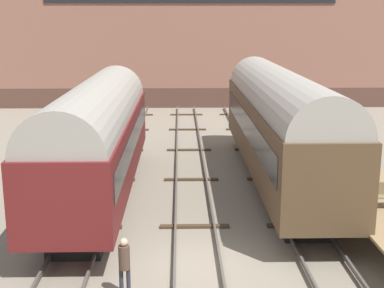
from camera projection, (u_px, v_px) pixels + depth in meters
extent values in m
plane|color=slate|center=(197.00, 263.00, 17.07)|extent=(200.00, 200.00, 0.00)
cube|color=#4C4742|center=(48.00, 260.00, 16.92)|extent=(0.08, 60.00, 0.16)
cube|color=#4C4742|center=(94.00, 259.00, 16.95)|extent=(0.08, 60.00, 0.16)
cube|color=#3D2D1E|center=(87.00, 227.00, 19.89)|extent=(2.60, 0.24, 0.10)
cube|color=#3D2D1E|center=(108.00, 180.00, 25.73)|extent=(2.60, 0.24, 0.10)
cube|color=#3D2D1E|center=(121.00, 150.00, 31.57)|extent=(2.60, 0.24, 0.10)
cube|color=#3D2D1E|center=(130.00, 130.00, 37.41)|extent=(2.60, 0.24, 0.10)
cube|color=#3D2D1E|center=(137.00, 115.00, 43.25)|extent=(2.60, 0.24, 0.10)
cube|color=#4C4742|center=(175.00, 258.00, 17.01)|extent=(0.08, 60.00, 0.16)
cube|color=#4C4742|center=(220.00, 258.00, 17.05)|extent=(0.08, 60.00, 0.16)
cube|color=#3D2D1E|center=(195.00, 226.00, 19.98)|extent=(2.60, 0.24, 0.10)
cube|color=#3D2D1E|center=(191.00, 179.00, 25.82)|extent=(2.60, 0.24, 0.10)
cube|color=#3D2D1E|center=(189.00, 150.00, 31.66)|extent=(2.60, 0.24, 0.10)
cube|color=#3D2D1E|center=(188.00, 129.00, 37.50)|extent=(2.60, 0.24, 0.10)
cube|color=#3D2D1E|center=(186.00, 115.00, 43.34)|extent=(2.60, 0.24, 0.10)
cube|color=#4C4742|center=(300.00, 257.00, 17.10)|extent=(0.08, 60.00, 0.16)
cube|color=#4C4742|center=(345.00, 257.00, 17.14)|extent=(0.08, 60.00, 0.16)
cube|color=#3D2D1E|center=(301.00, 225.00, 20.07)|extent=(2.60, 0.24, 0.10)
cube|color=#3D2D1E|center=(274.00, 179.00, 25.91)|extent=(2.60, 0.24, 0.10)
cube|color=#3D2D1E|center=(256.00, 149.00, 31.75)|extent=(2.60, 0.24, 0.10)
cube|color=#3D2D1E|center=(245.00, 129.00, 37.59)|extent=(2.60, 0.24, 0.10)
cube|color=#3D2D1E|center=(236.00, 114.00, 43.43)|extent=(2.60, 0.24, 0.10)
cube|color=black|center=(113.00, 159.00, 27.86)|extent=(1.80, 2.40, 1.00)
cube|color=black|center=(79.00, 233.00, 18.24)|extent=(1.80, 2.40, 1.00)
cube|color=#5B1919|center=(98.00, 147.00, 22.63)|extent=(3.05, 15.21, 2.69)
cube|color=black|center=(98.00, 139.00, 22.55)|extent=(3.09, 13.99, 0.97)
cylinder|color=gray|center=(97.00, 115.00, 22.32)|extent=(2.89, 14.90, 2.89)
cube|color=black|center=(259.00, 146.00, 30.72)|extent=(1.80, 2.40, 1.00)
cube|color=black|center=(304.00, 217.00, 19.64)|extent=(1.80, 2.40, 1.00)
cube|color=#4C3823|center=(278.00, 132.00, 24.73)|extent=(2.97, 17.52, 2.99)
cube|color=black|center=(278.00, 125.00, 24.65)|extent=(3.01, 16.11, 1.08)
cylinder|color=gray|center=(279.00, 100.00, 24.39)|extent=(2.82, 17.17, 2.82)
cylinder|color=brown|center=(304.00, 170.00, 25.90)|extent=(0.20, 0.20, 0.98)
cylinder|color=brown|center=(362.00, 169.00, 25.96)|extent=(0.20, 0.20, 0.98)
cylinder|color=brown|center=(346.00, 220.00, 19.43)|extent=(0.20, 0.20, 0.98)
cube|color=black|center=(369.00, 203.00, 18.87)|extent=(0.06, 0.40, 0.40)
cylinder|color=#282833|center=(121.00, 282.00, 14.97)|extent=(0.12, 0.12, 0.83)
cylinder|color=#282833|center=(129.00, 282.00, 14.98)|extent=(0.12, 0.12, 0.83)
cylinder|color=#4C382D|center=(124.00, 257.00, 14.80)|extent=(0.32, 0.32, 0.69)
sphere|color=tan|center=(124.00, 242.00, 14.70)|extent=(0.22, 0.22, 0.22)
cube|color=#4F342A|center=(189.00, 89.00, 52.52)|extent=(35.04, 11.82, 1.73)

